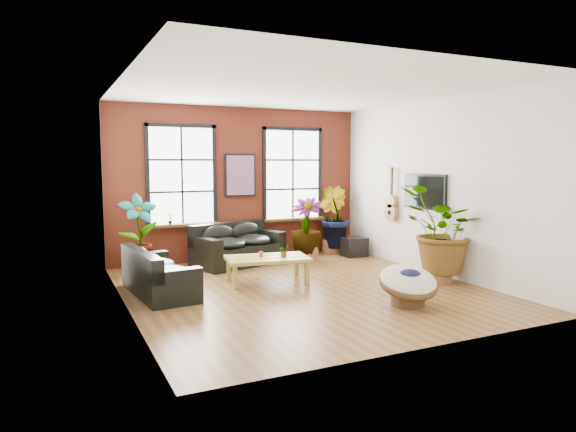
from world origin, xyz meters
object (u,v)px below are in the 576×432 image
sofa_left (157,274)px  papasan_chair (408,283)px  coffee_table (267,260)px  sofa_back (237,246)px

sofa_left → papasan_chair: 4.19m
coffee_table → sofa_back: bearing=97.9°
coffee_table → papasan_chair: (1.40, -2.38, -0.08)m
coffee_table → papasan_chair: size_ratio=1.46×
sofa_back → coffee_table: size_ratio=1.34×
sofa_left → coffee_table: (2.04, -0.01, 0.08)m
papasan_chair → coffee_table: bearing=134.8°
sofa_back → sofa_left: (-2.10, -1.86, -0.06)m
sofa_back → coffee_table: sofa_back is taller
sofa_back → coffee_table: (-0.06, -1.87, 0.02)m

